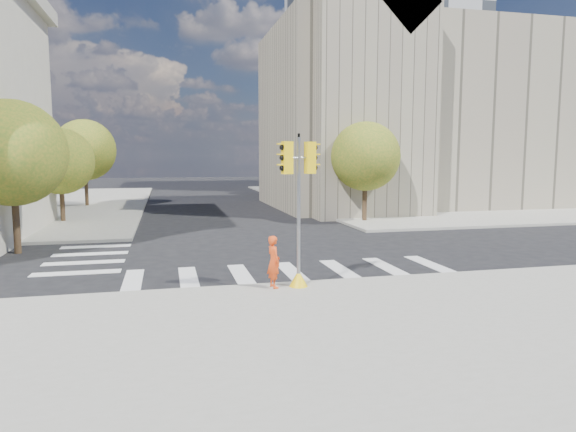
# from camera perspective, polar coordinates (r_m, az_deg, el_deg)

# --- Properties ---
(ground) EXTENTS (160.00, 160.00, 0.00)m
(ground) POSITION_cam_1_polar(r_m,az_deg,el_deg) (20.28, -0.73, -4.94)
(ground) COLOR black
(ground) RESTS_ON ground
(sidewalk_near) EXTENTS (30.00, 14.00, 0.15)m
(sidewalk_near) POSITION_cam_1_polar(r_m,az_deg,el_deg) (10.27, 13.52, -16.56)
(sidewalk_near) COLOR gray
(sidewalk_near) RESTS_ON ground
(sidewalk_far_right) EXTENTS (28.00, 40.00, 0.15)m
(sidewalk_far_right) POSITION_cam_1_polar(r_m,az_deg,el_deg) (51.66, 14.75, 2.03)
(sidewalk_far_right) COLOR gray
(sidewalk_far_right) RESTS_ON ground
(civic_building) EXTENTS (26.00, 16.00, 19.39)m
(civic_building) POSITION_cam_1_polar(r_m,az_deg,el_deg) (43.48, 14.17, 10.70)
(civic_building) COLOR gray
(civic_building) RESTS_ON ground
(office_tower) EXTENTS (20.00, 18.00, 30.00)m
(office_tower) POSITION_cam_1_polar(r_m,az_deg,el_deg) (67.68, 10.06, 15.89)
(office_tower) COLOR #9EA0A3
(office_tower) RESTS_ON ground
(tree_lw_near) EXTENTS (4.40, 4.40, 6.41)m
(tree_lw_near) POSITION_cam_1_polar(r_m,az_deg,el_deg) (24.16, -28.33, 6.17)
(tree_lw_near) COLOR #382616
(tree_lw_near) RESTS_ON ground
(tree_lw_mid) EXTENTS (4.00, 4.00, 5.77)m
(tree_lw_mid) POSITION_cam_1_polar(r_m,az_deg,el_deg) (33.93, -23.98, 5.58)
(tree_lw_mid) COLOR #382616
(tree_lw_mid) RESTS_ON ground
(tree_lw_far) EXTENTS (4.80, 4.80, 6.95)m
(tree_lw_far) POSITION_cam_1_polar(r_m,az_deg,el_deg) (43.81, -21.66, 6.83)
(tree_lw_far) COLOR #382616
(tree_lw_far) RESTS_ON ground
(tree_re_near) EXTENTS (4.20, 4.20, 6.16)m
(tree_re_near) POSITION_cam_1_polar(r_m,az_deg,el_deg) (31.68, 8.60, 6.56)
(tree_re_near) COLOR #382616
(tree_re_near) RESTS_ON ground
(tree_re_mid) EXTENTS (4.60, 4.60, 6.66)m
(tree_re_mid) POSITION_cam_1_polar(r_m,az_deg,el_deg) (43.04, 2.57, 7.06)
(tree_re_mid) COLOR #382616
(tree_re_mid) RESTS_ON ground
(tree_re_far) EXTENTS (4.00, 4.00, 5.88)m
(tree_re_far) POSITION_cam_1_polar(r_m,az_deg,el_deg) (54.68, -0.92, 6.48)
(tree_re_far) COLOR #382616
(tree_re_far) RESTS_ON ground
(lamp_near) EXTENTS (0.35, 0.18, 8.11)m
(lamp_near) POSITION_cam_1_polar(r_m,az_deg,el_deg) (35.59, 6.94, 7.45)
(lamp_near) COLOR black
(lamp_near) RESTS_ON sidewalk_far_right
(lamp_far) EXTENTS (0.35, 0.18, 8.11)m
(lamp_far) POSITION_cam_1_polar(r_m,az_deg,el_deg) (48.96, 1.19, 7.28)
(lamp_far) COLOR black
(lamp_far) RESTS_ON sidewalk_far_right
(traffic_signal) EXTENTS (1.08, 0.56, 4.60)m
(traffic_signal) POSITION_cam_1_polar(r_m,az_deg,el_deg) (15.36, 1.19, -0.76)
(traffic_signal) COLOR yellow
(traffic_signal) RESTS_ON sidewalk_near
(photographer) EXTENTS (0.49, 0.64, 1.58)m
(photographer) POSITION_cam_1_polar(r_m,az_deg,el_deg) (15.42, -1.61, -5.10)
(photographer) COLOR #E44415
(photographer) RESTS_ON sidewalk_near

